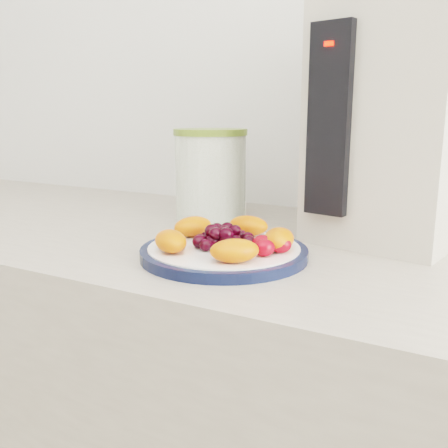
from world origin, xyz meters
The scene contains 9 objects.
wall_back centered at (0.00, 1.51, 1.30)m, with size 3.50×0.02×2.60m, color silver.
plate_rim centered at (-0.08, 1.08, 0.91)m, with size 0.24×0.24×0.01m, color #0E1634.
plate_face centered at (-0.08, 1.08, 0.91)m, with size 0.22×0.22×0.02m, color white.
canister centered at (-0.23, 1.30, 0.98)m, with size 0.14×0.14×0.16m, color #44611F.
canister_lid centered at (-0.23, 1.30, 1.07)m, with size 0.14×0.14×0.01m, color olive.
appliance_body centered at (0.12, 1.34, 1.09)m, with size 0.21×0.30×0.38m, color #BEB5A4.
appliance_panel centered at (0.03, 1.20, 1.09)m, with size 0.06×0.02×0.28m, color black.
appliance_led centered at (0.03, 1.19, 1.20)m, with size 0.01×0.01×0.01m, color #FF0C05.
fruit_plate centered at (-0.07, 1.08, 0.93)m, with size 0.21×0.20×0.03m.
Camera 1 is at (0.26, 0.47, 1.11)m, focal length 40.00 mm.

